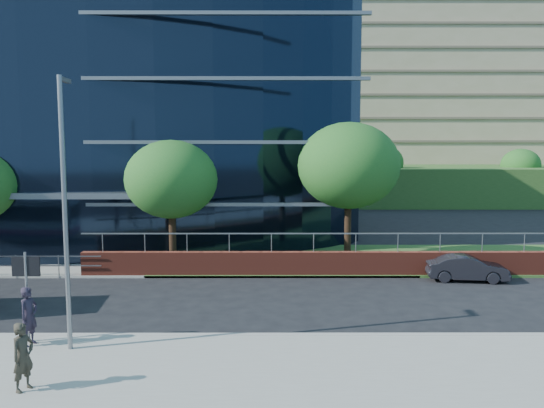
{
  "coord_description": "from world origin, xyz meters",
  "views": [
    {
      "loc": [
        11.98,
        -17.44,
        6.08
      ],
      "look_at": [
        12.03,
        8.0,
        3.41
      ],
      "focal_mm": 35.0,
      "sensor_mm": 36.0,
      "label": 1
    }
  ],
  "objects_px": {
    "tree_far_c": "(171,180)",
    "pedestrian": "(29,316)",
    "tree_dist_f": "(521,165)",
    "tree_far_d": "(349,166)",
    "tree_dist_e": "(382,163)",
    "street_sign": "(26,278)",
    "streetlight_east": "(65,205)",
    "parked_car": "(467,268)",
    "pedestrian_b": "(23,357)"
  },
  "relations": [
    {
      "from": "tree_far_c",
      "to": "pedestrian",
      "type": "distance_m",
      "value": 11.68
    },
    {
      "from": "tree_far_c",
      "to": "tree_dist_f",
      "type": "relative_size",
      "value": 1.08
    },
    {
      "from": "tree_far_d",
      "to": "pedestrian",
      "type": "relative_size",
      "value": 4.16
    },
    {
      "from": "tree_dist_e",
      "to": "street_sign",
      "type": "bearing_deg",
      "value": -115.12
    },
    {
      "from": "streetlight_east",
      "to": "parked_car",
      "type": "relative_size",
      "value": 2.21
    },
    {
      "from": "tree_dist_e",
      "to": "tree_far_d",
      "type": "bearing_deg",
      "value": -104.93
    },
    {
      "from": "tree_far_d",
      "to": "tree_dist_e",
      "type": "relative_size",
      "value": 1.14
    },
    {
      "from": "tree_far_c",
      "to": "pedestrian",
      "type": "height_order",
      "value": "tree_far_c"
    },
    {
      "from": "tree_far_d",
      "to": "parked_car",
      "type": "xyz_separation_m",
      "value": [
        5.0,
        -3.5,
        -4.59
      ]
    },
    {
      "from": "pedestrian_b",
      "to": "street_sign",
      "type": "bearing_deg",
      "value": 44.44
    },
    {
      "from": "streetlight_east",
      "to": "pedestrian_b",
      "type": "distance_m",
      "value": 4.4
    },
    {
      "from": "pedestrian",
      "to": "pedestrian_b",
      "type": "xyz_separation_m",
      "value": [
        1.23,
        -3.02,
        -0.04
      ]
    },
    {
      "from": "tree_far_d",
      "to": "pedestrian_b",
      "type": "relative_size",
      "value": 4.37
    },
    {
      "from": "tree_far_c",
      "to": "parked_car",
      "type": "xyz_separation_m",
      "value": [
        14.0,
        -2.5,
        -3.94
      ]
    },
    {
      "from": "pedestrian_b",
      "to": "tree_far_c",
      "type": "bearing_deg",
      "value": 17.2
    },
    {
      "from": "tree_dist_f",
      "to": "pedestrian",
      "type": "bearing_deg",
      "value": -128.84
    },
    {
      "from": "tree_far_d",
      "to": "tree_dist_e",
      "type": "distance_m",
      "value": 31.06
    },
    {
      "from": "tree_far_c",
      "to": "pedestrian",
      "type": "xyz_separation_m",
      "value": [
        -2.34,
        -10.89,
        -3.49
      ]
    },
    {
      "from": "streetlight_east",
      "to": "tree_dist_f",
      "type": "bearing_deg",
      "value": 52.42
    },
    {
      "from": "tree_dist_f",
      "to": "pedestrian",
      "type": "xyz_separation_m",
      "value": [
        -35.34,
        -43.89,
        -3.16
      ]
    },
    {
      "from": "streetlight_east",
      "to": "parked_car",
      "type": "height_order",
      "value": "streetlight_east"
    },
    {
      "from": "parked_car",
      "to": "pedestrian",
      "type": "xyz_separation_m",
      "value": [
        -16.34,
        -8.39,
        0.45
      ]
    },
    {
      "from": "tree_far_c",
      "to": "tree_dist_f",
      "type": "distance_m",
      "value": 46.67
    },
    {
      "from": "tree_dist_e",
      "to": "streetlight_east",
      "type": "distance_m",
      "value": 45.85
    },
    {
      "from": "tree_dist_f",
      "to": "streetlight_east",
      "type": "distance_m",
      "value": 55.74
    },
    {
      "from": "pedestrian",
      "to": "tree_far_c",
      "type": "bearing_deg",
      "value": 4.97
    },
    {
      "from": "tree_dist_f",
      "to": "pedestrian_b",
      "type": "bearing_deg",
      "value": -126.02
    },
    {
      "from": "tree_far_d",
      "to": "streetlight_east",
      "type": "distance_m",
      "value": 15.77
    },
    {
      "from": "tree_far_d",
      "to": "streetlight_east",
      "type": "height_order",
      "value": "streetlight_east"
    },
    {
      "from": "tree_far_d",
      "to": "pedestrian",
      "type": "distance_m",
      "value": 16.95
    },
    {
      "from": "tree_dist_e",
      "to": "streetlight_east",
      "type": "xyz_separation_m",
      "value": [
        -18.0,
        -42.17,
        -0.1
      ]
    },
    {
      "from": "street_sign",
      "to": "pedestrian_b",
      "type": "height_order",
      "value": "street_sign"
    },
    {
      "from": "tree_dist_f",
      "to": "pedestrian_b",
      "type": "relative_size",
      "value": 3.55
    },
    {
      "from": "street_sign",
      "to": "pedestrian_b",
      "type": "distance_m",
      "value": 3.78
    },
    {
      "from": "street_sign",
      "to": "tree_far_d",
      "type": "xyz_separation_m",
      "value": [
        11.5,
        11.59,
        3.04
      ]
    },
    {
      "from": "street_sign",
      "to": "tree_far_c",
      "type": "distance_m",
      "value": 11.14
    },
    {
      "from": "streetlight_east",
      "to": "pedestrian_b",
      "type": "bearing_deg",
      "value": -92.3
    },
    {
      "from": "street_sign",
      "to": "pedestrian",
      "type": "relative_size",
      "value": 1.56
    },
    {
      "from": "pedestrian",
      "to": "tree_dist_f",
      "type": "bearing_deg",
      "value": -21.76
    },
    {
      "from": "tree_far_d",
      "to": "pedestrian_b",
      "type": "bearing_deg",
      "value": -124.13
    },
    {
      "from": "tree_far_c",
      "to": "tree_far_d",
      "type": "height_order",
      "value": "tree_far_d"
    },
    {
      "from": "tree_far_c",
      "to": "pedestrian_b",
      "type": "xyz_separation_m",
      "value": [
        -1.11,
        -13.91,
        -3.53
      ]
    },
    {
      "from": "street_sign",
      "to": "parked_car",
      "type": "relative_size",
      "value": 0.78
    },
    {
      "from": "street_sign",
      "to": "tree_dist_e",
      "type": "relative_size",
      "value": 0.43
    },
    {
      "from": "tree_far_d",
      "to": "pedestrian",
      "type": "height_order",
      "value": "tree_far_d"
    },
    {
      "from": "tree_far_d",
      "to": "parked_car",
      "type": "height_order",
      "value": "tree_far_d"
    },
    {
      "from": "tree_dist_e",
      "to": "tree_dist_f",
      "type": "bearing_deg",
      "value": 7.13
    },
    {
      "from": "tree_dist_f",
      "to": "pedestrian_b",
      "type": "height_order",
      "value": "tree_dist_f"
    },
    {
      "from": "streetlight_east",
      "to": "parked_car",
      "type": "xyz_separation_m",
      "value": [
        15.0,
        8.67,
        -3.85
      ]
    },
    {
      "from": "parked_car",
      "to": "streetlight_east",
      "type": "bearing_deg",
      "value": 126.77
    }
  ]
}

